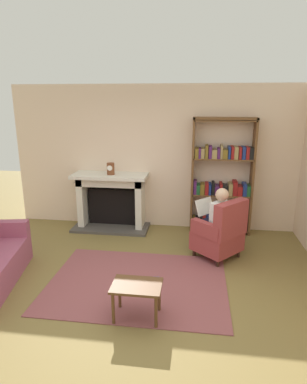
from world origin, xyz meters
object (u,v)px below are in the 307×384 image
Objects in this scene: mantel_clock at (111,169)px; armchair_reading at (221,233)px; seated_reader at (215,219)px; side_table at (137,290)px; fireplace at (112,199)px; bookshelf at (222,181)px.

mantel_clock is 0.22× the size of armchair_reading.
seated_reader reaches higher than side_table.
bookshelf reaches higher than fireplace.
fireplace is 0.62m from mantel_clock.
mantel_clock is 2.18m from seated_reader.
armchair_reading is 0.85× the size of seated_reader.
mantel_clock is 0.39× the size of side_table.
armchair_reading is (-0.05, -1.12, -0.57)m from bookshelf.
mantel_clock is at bearing 110.23° from side_table.
fireplace is at bearing 105.07° from mantel_clock.
seated_reader reaches higher than armchair_reading.
mantel_clock is at bearing -74.93° from fireplace.
armchair_reading is at bearing -26.28° from mantel_clock.
armchair_reading is at bearing 57.97° from side_table.
armchair_reading is (1.99, -0.98, -0.76)m from mantel_clock.
fireplace is 6.63× the size of mantel_clock.
armchair_reading is at bearing -28.24° from fireplace.
seated_reader is 2.04× the size of side_table.
mantel_clock reaches higher than seated_reader.
bookshelf reaches higher than side_table.
mantel_clock is 0.10× the size of bookshelf.
seated_reader is (1.90, -0.90, -0.56)m from mantel_clock.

